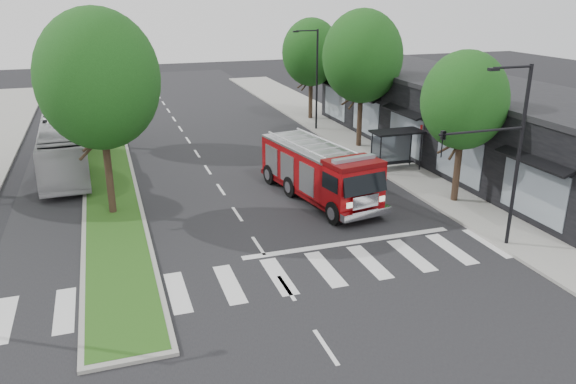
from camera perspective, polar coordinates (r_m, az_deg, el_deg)
name	(u,v)px	position (r m, az deg, el deg)	size (l,w,h in m)	color
ground	(258,246)	(25.20, -3.03, -5.49)	(140.00, 140.00, 0.00)	black
sidewalk_right	(397,160)	(38.46, 11.06, 3.25)	(5.00, 80.00, 0.15)	gray
median	(107,153)	(41.41, -17.93, 3.82)	(3.00, 50.00, 0.15)	gray
storefront_row	(458,120)	(40.25, 16.93, 7.05)	(8.00, 30.00, 5.00)	black
bus_shelter	(396,139)	(35.77, 10.87, 5.29)	(3.20, 1.60, 2.61)	black
tree_right_near	(464,101)	(30.15, 17.48, 8.85)	(4.40, 4.40, 8.05)	black
tree_right_mid	(362,57)	(40.25, 7.56, 13.48)	(5.60, 5.60, 9.72)	black
tree_right_far	(311,52)	(49.47, 2.37, 13.99)	(5.00, 5.00, 8.73)	black
tree_median_near	(98,80)	(28.29, -18.71, 10.75)	(5.80, 5.80, 10.16)	black
tree_median_far	(96,56)	(42.24, -18.92, 12.91)	(5.60, 5.60, 9.72)	black
streetlight_right_near	(503,146)	(24.94, 20.97, 4.35)	(4.08, 0.22, 8.00)	black
streetlight_right_far	(315,75)	(45.50, 2.77, 11.77)	(2.11, 0.20, 8.00)	black
fire_engine	(319,172)	(30.44, 3.14, 2.07)	(4.22, 9.45, 3.16)	#500406
city_bus	(64,148)	(37.48, -21.82, 4.15)	(2.65, 11.35, 3.16)	#BCBCC0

